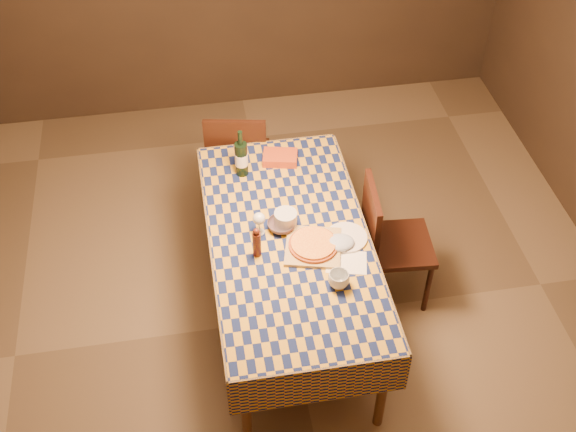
{
  "coord_description": "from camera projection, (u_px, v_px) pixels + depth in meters",
  "views": [
    {
      "loc": [
        -0.5,
        -2.88,
        3.81
      ],
      "look_at": [
        0.0,
        0.05,
        0.9
      ],
      "focal_mm": 45.0,
      "sensor_mm": 36.0,
      "label": 1
    }
  ],
  "objects": [
    {
      "name": "flour_bag",
      "position": [
        339.0,
        243.0,
        4.15
      ],
      "size": [
        0.21,
        0.17,
        0.05
      ],
      "primitive_type": "ellipsoid",
      "rotation": [
        0.0,
        0.0,
        0.2
      ],
      "color": "#A4B5D2",
      "rests_on": "dining_table"
    },
    {
      "name": "room",
      "position": [
        290.0,
        162.0,
        3.81
      ],
      "size": [
        5.0,
        5.1,
        2.7
      ],
      "color": "brown",
      "rests_on": "ground"
    },
    {
      "name": "dining_table",
      "position": [
        289.0,
        247.0,
        4.27
      ],
      "size": [
        0.94,
        1.84,
        0.77
      ],
      "color": "brown",
      "rests_on": "ground"
    },
    {
      "name": "chair_right",
      "position": [
        387.0,
        238.0,
        4.56
      ],
      "size": [
        0.46,
        0.45,
        0.93
      ],
      "color": "black",
      "rests_on": "ground"
    },
    {
      "name": "white_plate",
      "position": [
        346.0,
        237.0,
        4.21
      ],
      "size": [
        0.29,
        0.29,
        0.01
      ],
      "primitive_type": "cylinder",
      "rotation": [
        0.0,
        0.0,
        0.22
      ],
      "color": "silver",
      "rests_on": "dining_table"
    },
    {
      "name": "pepper_mill",
      "position": [
        257.0,
        243.0,
        4.06
      ],
      "size": [
        0.06,
        0.06,
        0.2
      ],
      "color": "#4A1B11",
      "rests_on": "dining_table"
    },
    {
      "name": "wine_glass",
      "position": [
        259.0,
        219.0,
        4.18
      ],
      "size": [
        0.07,
        0.07,
        0.15
      ],
      "color": "silver",
      "rests_on": "dining_table"
    },
    {
      "name": "flour_patch",
      "position": [
        346.0,
        262.0,
        4.08
      ],
      "size": [
        0.26,
        0.22,
        0.0
      ],
      "primitive_type": "cube",
      "rotation": [
        0.0,
        0.0,
        -0.24
      ],
      "color": "white",
      "rests_on": "dining_table"
    },
    {
      "name": "chair_far",
      "position": [
        238.0,
        157.0,
        5.13
      ],
      "size": [
        0.49,
        0.5,
        0.93
      ],
      "color": "black",
      "rests_on": "ground"
    },
    {
      "name": "cutting_board",
      "position": [
        313.0,
        247.0,
        4.15
      ],
      "size": [
        0.38,
        0.38,
        0.02
      ],
      "primitive_type": "cube",
      "rotation": [
        0.0,
        0.0,
        -0.25
      ],
      "color": "tan",
      "rests_on": "dining_table"
    },
    {
      "name": "deli_tub",
      "position": [
        286.0,
        220.0,
        4.24
      ],
      "size": [
        0.18,
        0.18,
        0.11
      ],
      "primitive_type": "cylinder",
      "rotation": [
        0.0,
        0.0,
        -0.39
      ],
      "color": "#BABDC1",
      "rests_on": "dining_table"
    },
    {
      "name": "takeout_container",
      "position": [
        280.0,
        158.0,
        4.7
      ],
      "size": [
        0.25,
        0.2,
        0.05
      ],
      "primitive_type": "cube",
      "rotation": [
        0.0,
        0.0,
        -0.22
      ],
      "color": "#AE3C17",
      "rests_on": "dining_table"
    },
    {
      "name": "pizza",
      "position": [
        313.0,
        244.0,
        4.14
      ],
      "size": [
        0.3,
        0.3,
        0.03
      ],
      "color": "#9A4119",
      "rests_on": "cutting_board"
    },
    {
      "name": "wine_bottle",
      "position": [
        241.0,
        158.0,
        4.54
      ],
      "size": [
        0.11,
        0.11,
        0.33
      ],
      "color": "black",
      "rests_on": "dining_table"
    },
    {
      "name": "bowl",
      "position": [
        281.0,
        225.0,
        4.25
      ],
      "size": [
        0.2,
        0.2,
        0.05
      ],
      "primitive_type": "imported",
      "rotation": [
        0.0,
        0.0,
        0.24
      ],
      "color": "#5A444B",
      "rests_on": "dining_table"
    },
    {
      "name": "tumbler",
      "position": [
        339.0,
        280.0,
        3.93
      ],
      "size": [
        0.12,
        0.12,
        0.09
      ],
      "primitive_type": "imported",
      "rotation": [
        0.0,
        0.0,
        0.04
      ],
      "color": "silver",
      "rests_on": "dining_table"
    }
  ]
}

